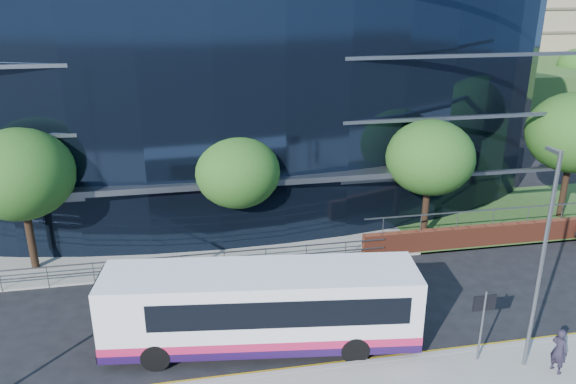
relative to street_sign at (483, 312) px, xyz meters
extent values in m
plane|color=black|center=(-4.50, 1.59, -2.15)|extent=(200.00, 200.00, 0.00)
cube|color=gray|center=(-4.50, 0.59, -2.07)|extent=(80.00, 0.25, 0.16)
cube|color=gold|center=(-4.50, 0.79, -2.14)|extent=(80.00, 0.08, 0.01)
cube|color=gold|center=(-4.50, 0.94, -2.14)|extent=(80.00, 0.08, 0.01)
cube|color=gray|center=(-10.50, 12.59, -2.10)|extent=(50.00, 8.00, 0.10)
cube|color=black|center=(-8.50, 25.59, 5.85)|extent=(38.00, 16.00, 16.00)
cube|color=#595E66|center=(-8.50, 11.09, 1.55)|extent=(22.00, 1.20, 0.30)
cube|color=slate|center=(-12.50, 8.59, -1.10)|extent=(24.00, 0.05, 0.05)
cube|color=slate|center=(-12.50, 8.59, -1.55)|extent=(24.00, 0.05, 0.05)
cylinder|color=slate|center=(-12.50, 8.59, -1.60)|extent=(0.04, 0.04, 1.10)
cube|color=#2D511E|center=(27.50, 57.59, -0.15)|extent=(60.00, 42.00, 4.00)
cylinder|color=slate|center=(0.00, -0.01, -0.60)|extent=(0.08, 0.08, 2.80)
cube|color=black|center=(0.00, 0.01, 0.35)|extent=(0.85, 0.06, 0.60)
cylinder|color=black|center=(-17.50, 10.59, -0.50)|extent=(0.36, 0.36, 3.30)
ellipsoid|color=#184313|center=(-17.50, 10.59, 2.73)|extent=(4.95, 4.95, 4.21)
cylinder|color=black|center=(-7.50, 11.09, -0.72)|extent=(0.36, 0.36, 2.86)
ellipsoid|color=#184313|center=(-7.50, 11.09, 2.08)|extent=(4.29, 4.29, 3.65)
cylinder|color=black|center=(2.50, 10.59, -0.61)|extent=(0.36, 0.36, 3.08)
ellipsoid|color=#184313|center=(2.50, 10.59, 2.40)|extent=(4.62, 4.62, 3.93)
cylinder|color=black|center=(11.50, 11.59, -0.39)|extent=(0.36, 0.36, 3.52)
ellipsoid|color=#184313|center=(11.50, 11.59, 3.05)|extent=(5.28, 5.28, 4.49)
cylinder|color=black|center=(19.50, 41.59, -0.61)|extent=(0.36, 0.36, 3.08)
ellipsoid|color=#184313|center=(19.50, 41.59, 2.40)|extent=(4.62, 4.62, 3.93)
cylinder|color=black|center=(35.50, 43.59, -0.72)|extent=(0.36, 0.36, 2.86)
cylinder|color=slate|center=(1.50, -0.61, 2.00)|extent=(0.14, 0.14, 8.00)
cube|color=slate|center=(1.50, -0.26, 5.90)|extent=(0.15, 0.70, 0.12)
cube|color=white|center=(-7.58, 2.49, -0.38)|extent=(11.85, 4.07, 2.80)
cube|color=#200E3D|center=(-7.58, 2.49, -1.62)|extent=(11.88, 4.13, 0.32)
cube|color=#C11C4D|center=(-7.58, 2.49, -1.30)|extent=(11.88, 4.13, 0.32)
cube|color=black|center=(-6.96, 2.41, 0.01)|extent=(9.55, 3.83, 1.06)
cube|color=black|center=(-13.37, 3.22, -0.25)|extent=(0.36, 2.26, 1.64)
cube|color=black|center=(-13.38, 3.22, 0.72)|extent=(0.37, 2.16, 0.42)
cube|color=yellow|center=(-13.39, 3.49, 0.72)|extent=(0.19, 1.16, 0.23)
cube|color=black|center=(-13.37, 3.22, -1.67)|extent=(0.42, 2.53, 0.25)
cylinder|color=black|center=(-11.50, 1.77, -1.62)|extent=(1.09, 0.45, 1.06)
cylinder|color=black|center=(-4.38, 0.88, -1.62)|extent=(1.09, 0.45, 1.06)
imported|color=#231E2D|center=(2.38, -1.14, -1.14)|extent=(0.57, 0.71, 1.71)
camera|label=1|loc=(-9.96, -15.51, 10.85)|focal=35.00mm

